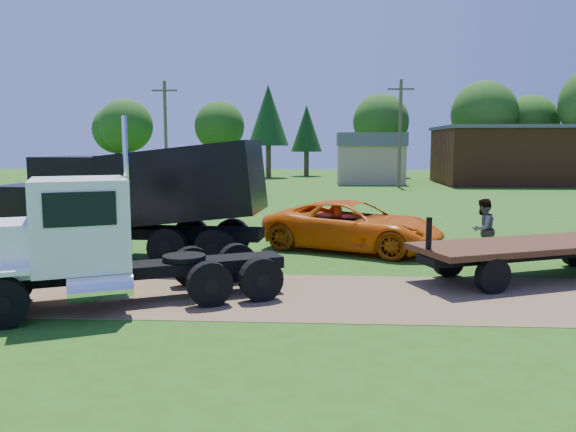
# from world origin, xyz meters

# --- Properties ---
(ground) EXTENTS (140.00, 140.00, 0.00)m
(ground) POSITION_xyz_m (0.00, 0.00, 0.00)
(ground) COLOR #295212
(ground) RESTS_ON ground
(dirt_track) EXTENTS (120.00, 4.20, 0.01)m
(dirt_track) POSITION_xyz_m (0.00, 0.00, 0.01)
(dirt_track) COLOR brown
(dirt_track) RESTS_ON ground
(white_semi_tractor) EXTENTS (7.09, 4.84, 4.26)m
(white_semi_tractor) POSITION_xyz_m (-5.79, -1.19, 1.45)
(white_semi_tractor) COLOR black
(white_semi_tractor) RESTS_ON ground
(black_dump_truck) EXTENTS (8.73, 3.20, 3.74)m
(black_dump_truck) POSITION_xyz_m (-6.32, 4.08, 2.06)
(black_dump_truck) COLOR black
(black_dump_truck) RESTS_ON ground
(orange_pickup) EXTENTS (6.68, 4.97, 1.69)m
(orange_pickup) POSITION_xyz_m (0.51, 6.04, 0.84)
(orange_pickup) COLOR #E3610A
(orange_pickup) RESTS_ON ground
(flatbed_trailer) EXTENTS (7.33, 4.58, 1.81)m
(flatbed_trailer) POSITION_xyz_m (5.29, 2.17, 0.77)
(flatbed_trailer) COLOR #3D1E13
(flatbed_trailer) RESTS_ON ground
(spectator_b) EXTENTS (1.18, 1.16, 1.92)m
(spectator_b) POSITION_xyz_m (4.49, 4.68, 0.96)
(spectator_b) COLOR #999999
(spectator_b) RESTS_ON ground
(brick_building) EXTENTS (15.40, 10.40, 5.30)m
(brick_building) POSITION_xyz_m (18.00, 40.00, 2.66)
(brick_building) COLOR brown
(brick_building) RESTS_ON ground
(tan_shed) EXTENTS (6.20, 5.40, 4.70)m
(tan_shed) POSITION_xyz_m (4.00, 40.00, 2.42)
(tan_shed) COLOR tan
(tan_shed) RESTS_ON ground
(utility_poles) EXTENTS (42.20, 0.28, 9.00)m
(utility_poles) POSITION_xyz_m (6.00, 35.00, 4.71)
(utility_poles) COLOR brown
(utility_poles) RESTS_ON ground
(tree_row) EXTENTS (57.71, 14.14, 11.65)m
(tree_row) POSITION_xyz_m (6.98, 49.14, 6.50)
(tree_row) COLOR #342815
(tree_row) RESTS_ON ground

